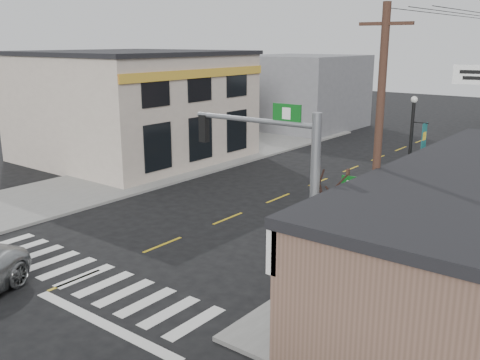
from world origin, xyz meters
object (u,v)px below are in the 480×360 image
Objects in this scene: guide_sign at (364,201)px; bare_tree at (334,187)px; fire_hydrant at (353,243)px; utility_pole_near at (377,158)px; traffic_signal_pole at (293,188)px; lamp_post at (412,149)px.

bare_tree is (1.08, -4.36, 1.65)m from guide_sign.
fire_hydrant is 5.44m from utility_pole_near.
traffic_signal_pole reaches higher than lamp_post.
lamp_post is at bearing 84.64° from guide_sign.
lamp_post is 1.17× the size of bare_tree.
bare_tree is at bearing -136.59° from utility_pole_near.
lamp_post is at bearing 89.83° from traffic_signal_pole.
traffic_signal_pole reaches higher than guide_sign.
utility_pole_near is (1.84, 1.41, 0.88)m from traffic_signal_pole.
utility_pole_near is (2.04, -3.11, 3.97)m from fire_hydrant.
guide_sign is at bearing 74.42° from fire_hydrant.
fire_hydrant is (-0.21, 4.51, -3.09)m from traffic_signal_pole.
lamp_post is 9.07m from bare_tree.
fire_hydrant is at bearing 91.57° from traffic_signal_pole.
guide_sign is at bearing -94.53° from lamp_post.
traffic_signal_pole is 1.10× the size of lamp_post.
traffic_signal_pole is at bearing -87.39° from fire_hydrant.
utility_pole_near is at bearing -56.67° from fire_hydrant.
bare_tree is at bearing -73.01° from fire_hydrant.
lamp_post is (-0.14, 9.57, -0.41)m from traffic_signal_pole.
utility_pole_near is at bearing -81.62° from lamp_post.
traffic_signal_pole is 1.16m from bare_tree.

